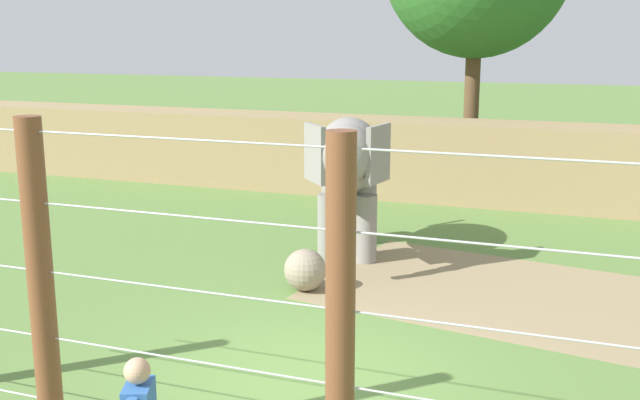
{
  "coord_description": "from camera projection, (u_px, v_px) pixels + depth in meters",
  "views": [
    {
      "loc": [
        3.33,
        -8.31,
        4.27
      ],
      "look_at": [
        -1.21,
        3.97,
        1.4
      ],
      "focal_mm": 42.92,
      "sensor_mm": 36.0,
      "label": 1
    }
  ],
  "objects": [
    {
      "name": "enrichment_ball",
      "position": [
        305.0,
        270.0,
        12.88
      ],
      "size": [
        0.72,
        0.72,
        0.72
      ],
      "primitive_type": "sphere",
      "color": "gray",
      "rests_on": "ground"
    },
    {
      "name": "cable_fence",
      "position": [
        188.0,
        315.0,
        6.95
      ],
      "size": [
        10.74,
        0.25,
        3.51
      ],
      "color": "brown",
      "rests_on": "ground"
    },
    {
      "name": "embankment_wall",
      "position": [
        461.0,
        161.0,
        19.76
      ],
      "size": [
        36.0,
        1.8,
        2.04
      ],
      "primitive_type": "cube",
      "color": "#997F56",
      "rests_on": "ground"
    },
    {
      "name": "ground_plane",
      "position": [
        301.0,
        378.0,
        9.66
      ],
      "size": [
        120.0,
        120.0,
        0.0
      ],
      "primitive_type": "plane",
      "color": "#5B7F3D"
    },
    {
      "name": "dirt_patch",
      "position": [
        526.0,
        296.0,
        12.64
      ],
      "size": [
        7.41,
        5.14,
        0.01
      ],
      "primitive_type": "cube",
      "rotation": [
        0.0,
        0.0,
        -0.16
      ],
      "color": "#937F5B",
      "rests_on": "ground"
    },
    {
      "name": "elephant",
      "position": [
        348.0,
        164.0,
        14.58
      ],
      "size": [
        2.02,
        3.58,
        2.73
      ],
      "color": "gray",
      "rests_on": "ground"
    }
  ]
}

